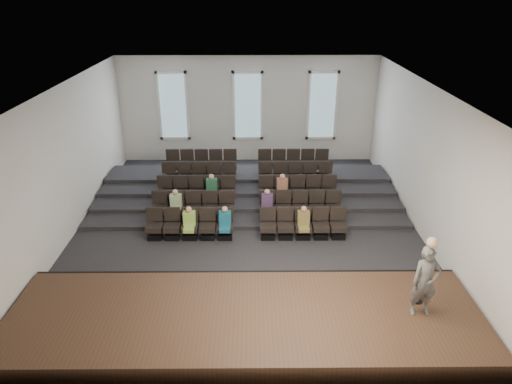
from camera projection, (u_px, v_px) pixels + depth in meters
ground at (247, 229)px, 16.18m from camera, size 14.00×14.00×0.00m
ceiling at (245, 88)px, 14.08m from camera, size 12.00×14.00×0.02m
wall_back at (248, 110)px, 21.51m from camera, size 12.00×0.04×5.00m
wall_front at (242, 295)px, 8.75m from camera, size 12.00×0.04×5.00m
wall_left at (65, 164)px, 15.08m from camera, size 0.04×14.00×5.00m
wall_right at (427, 163)px, 15.18m from camera, size 0.04×14.00×5.00m
stage at (245, 320)px, 11.44m from camera, size 11.80×3.60×0.50m
stage_lip at (246, 279)px, 13.05m from camera, size 11.80×0.06×0.52m
risers at (248, 188)px, 18.97m from camera, size 11.80×4.80×0.60m
seating_rows at (247, 194)px, 17.29m from camera, size 6.80×4.70×1.67m
windows at (248, 106)px, 21.36m from camera, size 8.44×0.10×3.24m
audience at (237, 205)px, 16.11m from camera, size 4.85×2.64×1.10m
speaker at (425, 282)px, 10.95m from camera, size 0.70×0.49×1.86m
mic_stand at (420, 286)px, 11.53m from camera, size 0.27×0.27×1.63m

